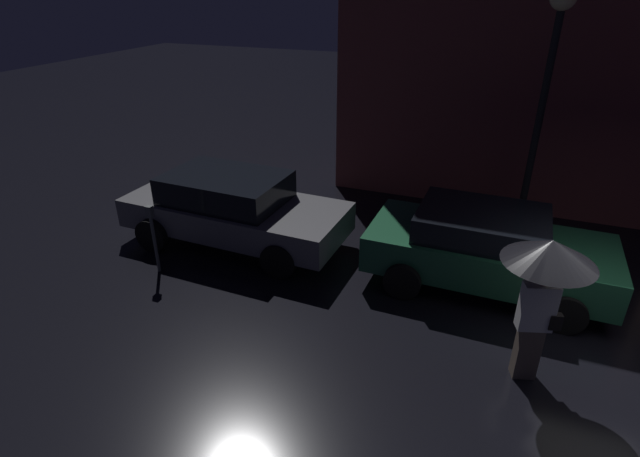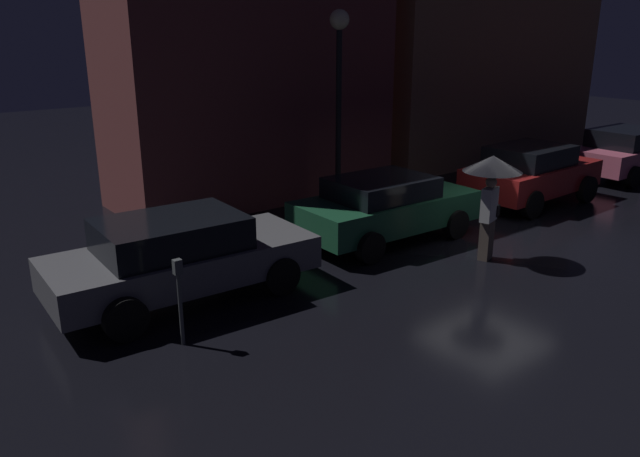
{
  "view_description": "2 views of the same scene",
  "coord_description": "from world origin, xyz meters",
  "px_view_note": "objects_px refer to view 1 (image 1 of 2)",
  "views": [
    {
      "loc": [
        -1.83,
        -6.61,
        4.94
      ],
      "look_at": [
        -4.44,
        0.12,
        1.3
      ],
      "focal_mm": 28.0,
      "sensor_mm": 36.0,
      "label": 1
    },
    {
      "loc": [
        -10.97,
        -8.0,
        4.47
      ],
      "look_at": [
        -4.35,
        0.6,
        0.96
      ],
      "focal_mm": 35.0,
      "sensor_mm": 36.0,
      "label": 2
    }
  ],
  "objects_px": {
    "parking_meter": "(153,232)",
    "street_lamp_near": "(550,64)",
    "pedestrian_with_umbrella": "(547,269)",
    "parked_car_green": "(486,247)",
    "parked_car_grey": "(233,208)"
  },
  "relations": [
    {
      "from": "parked_car_grey",
      "to": "parked_car_green",
      "type": "relative_size",
      "value": 1.11
    },
    {
      "from": "pedestrian_with_umbrella",
      "to": "parking_meter",
      "type": "bearing_deg",
      "value": -21.12
    },
    {
      "from": "parked_car_green",
      "to": "street_lamp_near",
      "type": "bearing_deg",
      "value": 77.71
    },
    {
      "from": "pedestrian_with_umbrella",
      "to": "parking_meter",
      "type": "height_order",
      "value": "pedestrian_with_umbrella"
    },
    {
      "from": "parked_car_green",
      "to": "parking_meter",
      "type": "height_order",
      "value": "parked_car_green"
    },
    {
      "from": "parked_car_grey",
      "to": "parking_meter",
      "type": "xyz_separation_m",
      "value": [
        -0.75,
        -1.56,
        0.05
      ]
    },
    {
      "from": "street_lamp_near",
      "to": "parked_car_green",
      "type": "bearing_deg",
      "value": -103.37
    },
    {
      "from": "parking_meter",
      "to": "street_lamp_near",
      "type": "bearing_deg",
      "value": 32.87
    },
    {
      "from": "parked_car_grey",
      "to": "parking_meter",
      "type": "bearing_deg",
      "value": -113.3
    },
    {
      "from": "pedestrian_with_umbrella",
      "to": "parking_meter",
      "type": "relative_size",
      "value": 1.58
    },
    {
      "from": "pedestrian_with_umbrella",
      "to": "parked_car_grey",
      "type": "bearing_deg",
      "value": -36.61
    },
    {
      "from": "pedestrian_with_umbrella",
      "to": "parked_car_green",
      "type": "bearing_deg",
      "value": -87.98
    },
    {
      "from": "pedestrian_with_umbrella",
      "to": "street_lamp_near",
      "type": "relative_size",
      "value": 0.43
    },
    {
      "from": "street_lamp_near",
      "to": "parked_car_grey",
      "type": "bearing_deg",
      "value": -155.83
    },
    {
      "from": "parking_meter",
      "to": "street_lamp_near",
      "type": "height_order",
      "value": "street_lamp_near"
    }
  ]
}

